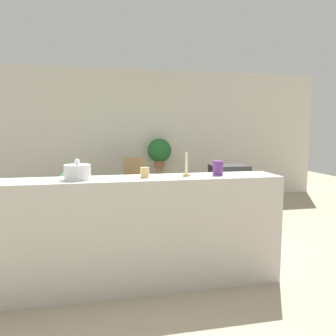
% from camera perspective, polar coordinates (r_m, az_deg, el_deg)
% --- Properties ---
extents(ground_plane, '(14.00, 14.00, 0.00)m').
position_cam_1_polar(ground_plane, '(3.73, -6.41, -16.65)').
color(ground_plane, tan).
extents(wall_back, '(9.00, 0.06, 2.70)m').
position_cam_1_polar(wall_back, '(6.85, -9.34, 5.57)').
color(wall_back, beige).
rests_on(wall_back, ground_plane).
extents(couch, '(0.99, 1.90, 0.87)m').
position_cam_1_polar(couch, '(4.84, -12.39, -7.45)').
color(couch, '#33562D').
rests_on(couch, ground_plane).
extents(tv_stand, '(0.82, 0.55, 0.41)m').
position_cam_1_polar(tv_stand, '(5.90, 10.48, -5.87)').
color(tv_stand, '#9E754C').
rests_on(tv_stand, ground_plane).
extents(television, '(0.62, 0.51, 0.45)m').
position_cam_1_polar(television, '(5.82, 10.51, -1.73)').
color(television, '#333338').
rests_on(television, tv_stand).
extents(wooden_chair, '(0.44, 0.44, 0.96)m').
position_cam_1_polar(wooden_chair, '(6.04, -5.77, -2.30)').
color(wooden_chair, '#9E754C').
rests_on(wooden_chair, ground_plane).
extents(plant_stand, '(0.13, 0.13, 0.72)m').
position_cam_1_polar(plant_stand, '(6.73, -1.48, -2.85)').
color(plant_stand, '#9E754C').
rests_on(plant_stand, ground_plane).
extents(potted_plant, '(0.48, 0.48, 0.58)m').
position_cam_1_polar(potted_plant, '(6.65, -1.50, 2.98)').
color(potted_plant, '#8E5B3D').
rests_on(potted_plant, plant_stand).
extents(foreground_counter, '(2.75, 0.44, 1.04)m').
position_cam_1_polar(foreground_counter, '(3.12, -5.70, -11.19)').
color(foreground_counter, beige).
rests_on(foreground_counter, ground_plane).
extents(decorative_bowl, '(0.23, 0.23, 0.18)m').
position_cam_1_polar(decorative_bowl, '(2.98, -15.50, -0.66)').
color(decorative_bowl, silver).
rests_on(decorative_bowl, foreground_counter).
extents(candle_jar, '(0.08, 0.08, 0.09)m').
position_cam_1_polar(candle_jar, '(3.01, -4.07, -0.78)').
color(candle_jar, tan).
rests_on(candle_jar, foreground_counter).
extents(candlestick, '(0.07, 0.07, 0.22)m').
position_cam_1_polar(candlestick, '(3.08, 3.24, -0.15)').
color(candlestick, '#B7933D').
rests_on(candlestick, foreground_counter).
extents(coffee_tin, '(0.10, 0.10, 0.14)m').
position_cam_1_polar(coffee_tin, '(3.18, 8.68, -0.02)').
color(coffee_tin, '#66337F').
rests_on(coffee_tin, foreground_counter).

